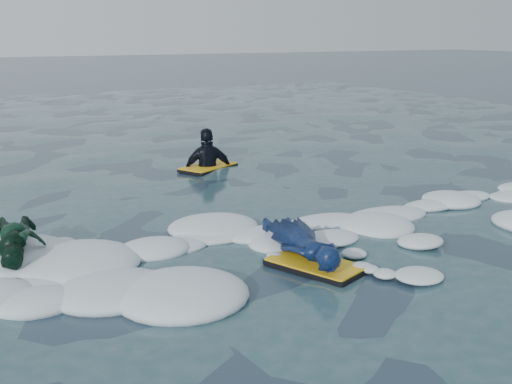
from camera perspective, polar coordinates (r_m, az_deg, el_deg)
ground at (r=6.12m, az=-1.52°, el=-9.20°), size 120.00×120.00×0.00m
foam_band at (r=7.01m, az=-5.17°, el=-6.17°), size 12.00×3.10×0.30m
prone_woman_unit at (r=6.90m, az=4.34°, el=-4.72°), size 0.91×1.60×0.39m
prone_child_unit at (r=7.25m, az=-20.35°, el=-4.40°), size 0.76×1.25×0.45m
waiting_rider_unit at (r=11.55m, az=-4.27°, el=1.77°), size 1.22×1.02×1.60m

